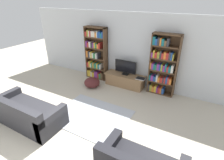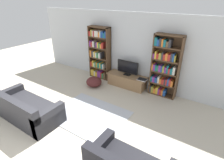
{
  "view_description": "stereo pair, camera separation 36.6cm",
  "coord_description": "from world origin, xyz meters",
  "views": [
    {
      "loc": [
        2.35,
        -1.42,
        3.08
      ],
      "look_at": [
        -0.02,
        2.85,
        0.7
      ],
      "focal_mm": 28.0,
      "sensor_mm": 36.0,
      "label": 1
    },
    {
      "loc": [
        2.66,
        -1.23,
        3.08
      ],
      "look_at": [
        -0.02,
        2.85,
        0.7
      ],
      "focal_mm": 28.0,
      "sensor_mm": 36.0,
      "label": 2
    }
  ],
  "objects": [
    {
      "name": "wall_back",
      "position": [
        0.0,
        4.23,
        1.3
      ],
      "size": [
        8.8,
        0.06,
        2.6
      ],
      "color": "silver",
      "rests_on": "ground_plane"
    },
    {
      "name": "bookshelf_left",
      "position": [
        -1.41,
        4.05,
        1.0
      ],
      "size": [
        0.89,
        0.3,
        2.05
      ],
      "color": "#513823",
      "rests_on": "ground_plane"
    },
    {
      "name": "bookshelf_right",
      "position": [
        1.2,
        4.05,
        1.0
      ],
      "size": [
        0.89,
        0.3,
        2.05
      ],
      "color": "#513823",
      "rests_on": "ground_plane"
    },
    {
      "name": "tv_stand",
      "position": [
        -0.07,
        3.91,
        0.23
      ],
      "size": [
        1.49,
        0.51,
        0.45
      ],
      "color": "#8E6B47",
      "rests_on": "ground_plane"
    },
    {
      "name": "television",
      "position": [
        -0.07,
        3.94,
        0.74
      ],
      "size": [
        0.81,
        0.16,
        0.54
      ],
      "color": "black",
      "rests_on": "tv_stand"
    },
    {
      "name": "laptop",
      "position": [
        0.56,
        3.86,
        0.47
      ],
      "size": [
        0.32,
        0.24,
        0.03
      ],
      "color": "silver",
      "rests_on": "tv_stand"
    },
    {
      "name": "area_rug",
      "position": [
        -0.1,
        1.79,
        0.01
      ],
      "size": [
        2.03,
        1.59,
        0.02
      ],
      "color": "#B2B7C1",
      "rests_on": "ground_plane"
    },
    {
      "name": "couch_left_sectional",
      "position": [
        -1.44,
        0.76,
        0.27
      ],
      "size": [
        2.0,
        0.91,
        0.79
      ],
      "color": "#2D2D33",
      "rests_on": "ground_plane"
    },
    {
      "name": "beanbag_ottoman",
      "position": [
        -1.08,
        3.24,
        0.18
      ],
      "size": [
        0.57,
        0.57,
        0.36
      ],
      "primitive_type": "ellipsoid",
      "color": "#4C1E1E",
      "rests_on": "ground_plane"
    }
  ]
}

